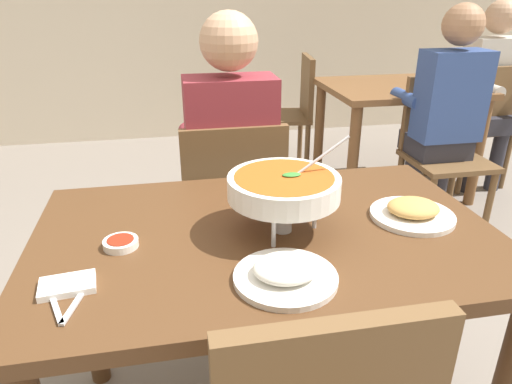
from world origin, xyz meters
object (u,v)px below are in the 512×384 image
dining_table_main (266,267)px  dining_table_far (398,105)px  chair_bg_middle (483,120)px  chair_bg_right (293,107)px  appetizer_plate (413,212)px  diner_main (230,154)px  chair_bg_left (441,144)px  patron_bg_middle (492,87)px  chair_diner_main (232,208)px  rice_plate (286,273)px  patron_bg_left (445,107)px  sauce_dish (121,243)px  curry_bowl (284,187)px

dining_table_main → dining_table_far: (1.32, 1.84, -0.02)m
chair_bg_middle → chair_bg_right: bearing=152.8°
chair_bg_middle → appetizer_plate: bearing=-130.7°
diner_main → appetizer_plate: bearing=-59.4°
chair_bg_left → patron_bg_middle: bearing=36.0°
chair_diner_main → dining_table_far: (1.32, 1.15, 0.12)m
dining_table_main → patron_bg_middle: size_ratio=0.96×
patron_bg_middle → dining_table_main: bearing=-138.1°
chair_bg_left → patron_bg_middle: (0.61, 0.44, 0.24)m
chair_diner_main → rice_plate: bearing=-90.4°
dining_table_main → patron_bg_left: bearing=44.1°
diner_main → rice_plate: 0.96m
diner_main → patron_bg_middle: 2.24m
diner_main → chair_bg_middle: diner_main is taller
chair_bg_middle → sauce_dish: bearing=-142.7°
sauce_dish → chair_bg_middle: size_ratio=0.10×
appetizer_plate → chair_bg_right: chair_bg_right is taller
rice_plate → patron_bg_middle: size_ratio=0.18×
chair_diner_main → dining_table_far: chair_diner_main is taller
chair_diner_main → patron_bg_left: bearing=24.4°
appetizer_plate → chair_bg_left: chair_bg_left is taller
chair_bg_middle → patron_bg_middle: size_ratio=0.69×
appetizer_plate → chair_bg_right: (0.30, 2.42, -0.28)m
sauce_dish → chair_bg_right: bearing=65.2°
chair_diner_main → sauce_dish: bearing=-118.8°
chair_diner_main → sauce_dish: size_ratio=10.00×
sauce_dish → chair_bg_right: 2.69m
patron_bg_left → curry_bowl: bearing=-134.7°
diner_main → curry_bowl: 0.75m
appetizer_plate → curry_bowl: bearing=-179.5°
dining_table_main → curry_bowl: curry_bowl is taller
dining_table_far → patron_bg_middle: (0.66, -0.06, 0.11)m
chair_diner_main → diner_main: size_ratio=0.69×
curry_bowl → chair_bg_middle: (1.92, 1.79, -0.39)m
curry_bowl → patron_bg_middle: size_ratio=0.25×
chair_diner_main → diner_main: diner_main is taller
diner_main → curry_bowl: diner_main is taller
rice_plate → patron_bg_left: (1.34, 1.53, -0.05)m
curry_bowl → rice_plate: (-0.05, -0.23, -0.11)m
curry_bowl → sauce_dish: (-0.43, -0.01, -0.12)m
diner_main → curry_bowl: (0.04, -0.73, 0.15)m
curry_bowl → dining_table_far: size_ratio=0.33×
curry_bowl → chair_bg_left: (1.33, 1.34, -0.39)m
sauce_dish → appetizer_plate: bearing=0.7°
dining_table_main → dining_table_far: size_ratio=1.26×
chair_diner_main → dining_table_far: bearing=41.0°
patron_bg_middle → chair_bg_right: bearing=152.9°
dining_table_main → chair_bg_middle: (1.97, 1.78, -0.14)m
chair_bg_left → sauce_dish: bearing=-142.5°
diner_main → chair_bg_middle: 2.25m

